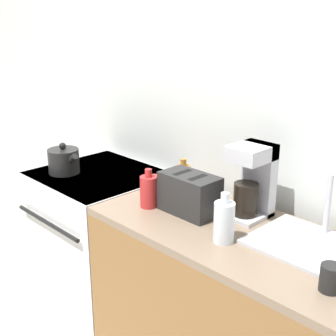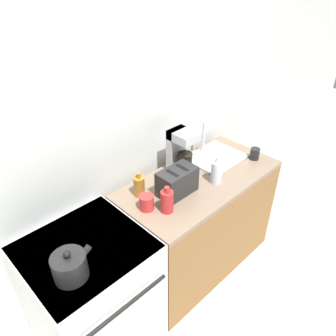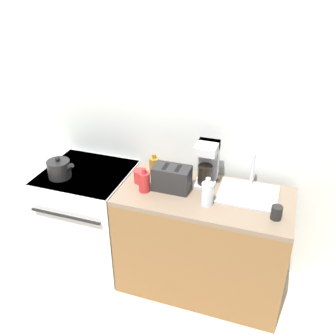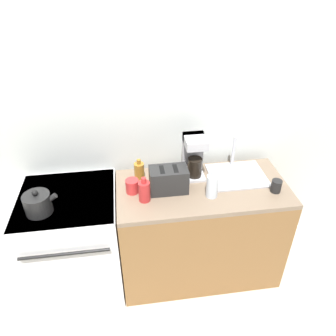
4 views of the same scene
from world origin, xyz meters
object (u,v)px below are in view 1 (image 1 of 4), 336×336
at_px(stove, 102,241).
at_px(bottle_clear, 224,222).
at_px(coffee_maker, 253,179).
at_px(cup_black, 331,278).
at_px(kettle, 64,161).
at_px(cup_red, 154,187).
at_px(toaster, 190,194).
at_px(bottle_red, 149,191).
at_px(bottle_amber, 183,178).

distance_m(stove, bottle_clear, 1.21).
relative_size(coffee_maker, cup_black, 3.58).
bearing_deg(kettle, cup_black, -0.46).
xyz_separation_m(stove, cup_red, (0.49, -0.00, 0.50)).
bearing_deg(kettle, stove, 40.95).
distance_m(toaster, cup_black, 0.81).
relative_size(cup_black, cup_red, 0.92).
relative_size(bottle_red, cup_red, 1.84).
bearing_deg(toaster, cup_black, -9.25).
xyz_separation_m(bottle_clear, bottle_red, (-0.49, 0.02, -0.01)).
bearing_deg(stove, cup_black, -5.46).
bearing_deg(bottle_amber, coffee_maker, 2.01).
bearing_deg(cup_red, coffee_maker, 18.40).
relative_size(kettle, cup_black, 2.36).
height_order(toaster, cup_black, toaster).
bearing_deg(coffee_maker, kettle, -165.34).
relative_size(bottle_amber, cup_black, 1.89).
relative_size(coffee_maker, cup_red, 3.30).
distance_m(stove, cup_red, 0.70).
bearing_deg(cup_black, bottle_clear, 178.12).
distance_m(bottle_red, cup_black, 0.98).
xyz_separation_m(kettle, bottle_clear, (1.22, 0.00, 0.02)).
height_order(stove, bottle_amber, bottle_amber).
xyz_separation_m(cup_black, cup_red, (-1.06, 0.15, 0.00)).
bearing_deg(bottle_red, cup_red, 126.34).
height_order(bottle_red, bottle_amber, bottle_red).
xyz_separation_m(kettle, cup_black, (1.71, -0.01, -0.03)).
distance_m(coffee_maker, cup_black, 0.66).
height_order(kettle, bottle_red, bottle_red).
bearing_deg(kettle, coffee_maker, 14.66).
height_order(stove, kettle, kettle).
relative_size(coffee_maker, bottle_red, 1.79).
height_order(kettle, toaster, toaster).
bearing_deg(stove, coffee_maker, 9.45).
bearing_deg(bottle_red, coffee_maker, 33.61).
bearing_deg(toaster, bottle_clear, -20.40).
bearing_deg(stove, bottle_clear, -7.08).
relative_size(kettle, bottle_red, 1.18).
bearing_deg(coffee_maker, toaster, -140.88).
height_order(toaster, bottle_clear, bottle_clear).
relative_size(kettle, coffee_maker, 0.66).
bearing_deg(bottle_amber, stove, -164.92).
relative_size(bottle_clear, cup_black, 2.24).
distance_m(kettle, bottle_clear, 1.22).
height_order(kettle, cup_black, kettle).
xyz_separation_m(coffee_maker, cup_red, (-0.50, -0.17, -0.13)).
distance_m(bottle_red, bottle_amber, 0.26).
bearing_deg(bottle_amber, cup_red, -112.54).
xyz_separation_m(toaster, bottle_amber, (-0.21, 0.17, -0.02)).
bearing_deg(toaster, stove, 178.53).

